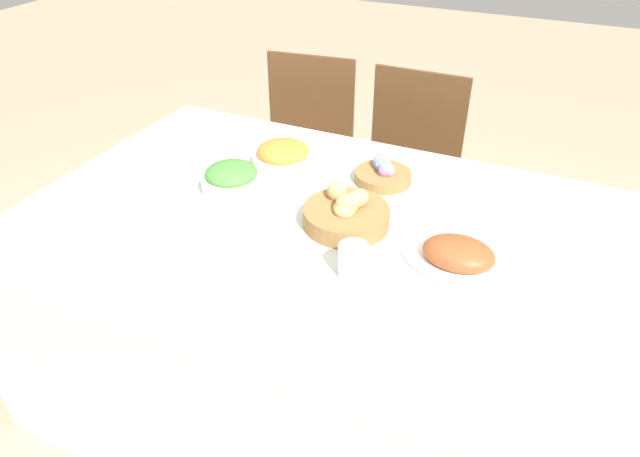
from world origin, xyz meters
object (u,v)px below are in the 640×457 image
object	(u,v)px
chair_far_center	(406,171)
ham_platter	(458,255)
green_salad_bowl	(232,179)
fork	(189,276)
chair_far_left	(303,150)
spoon	(308,314)
bread_basket	(346,213)
carrot_bowl	(283,156)
egg_basket	(383,174)
drinking_cup	(353,261)
dinner_plate	(241,292)
butter_dish	(194,225)
knife	(297,311)

from	to	relation	value
chair_far_center	ham_platter	xyz separation A→B (m)	(0.42, -0.94, 0.30)
green_salad_bowl	fork	xyz separation A→B (m)	(0.13, -0.43, -0.04)
chair_far_left	spoon	world-z (taller)	chair_far_left
bread_basket	green_salad_bowl	bearing A→B (deg)	175.83
carrot_bowl	egg_basket	bearing A→B (deg)	8.98
egg_basket	drinking_cup	bearing A→B (deg)	-79.19
green_salad_bowl	dinner_plate	distance (m)	0.52
chair_far_left	chair_far_center	bearing A→B (deg)	-6.62
egg_basket	carrot_bowl	bearing A→B (deg)	-171.02
butter_dish	chair_far_center	bearing A→B (deg)	73.95
drinking_cup	fork	bearing A→B (deg)	-153.96
egg_basket	carrot_bowl	size ratio (longest dim) A/B	0.89
chair_far_center	fork	xyz separation A→B (m)	(-0.20, -1.29, 0.28)
ham_platter	fork	size ratio (longest dim) A/B	1.73
bread_basket	spoon	xyz separation A→B (m)	(0.07, -0.40, -0.04)
egg_basket	carrot_bowl	world-z (taller)	carrot_bowl
fork	drinking_cup	xyz separation A→B (m)	(0.38, 0.19, 0.04)
green_salad_bowl	drinking_cup	distance (m)	0.57
chair_far_center	green_salad_bowl	bearing A→B (deg)	-110.44
ham_platter	drinking_cup	bearing A→B (deg)	-145.10
dinner_plate	drinking_cup	bearing A→B (deg)	39.63
chair_far_center	bread_basket	distance (m)	0.95
chair_far_left	knife	xyz separation A→B (m)	(0.62, -1.29, 0.28)
carrot_bowl	butter_dish	world-z (taller)	carrot_bowl
knife	chair_far_center	bearing A→B (deg)	94.95
ham_platter	knife	size ratio (longest dim) A/B	1.73
fork	spoon	world-z (taller)	same
chair_far_left	egg_basket	world-z (taller)	chair_far_left
drinking_cup	dinner_plate	bearing A→B (deg)	-140.37
ham_platter	spoon	bearing A→B (deg)	-127.97
butter_dish	chair_far_left	bearing A→B (deg)	99.79
green_salad_bowl	drinking_cup	xyz separation A→B (m)	(0.51, -0.24, 0.00)
ham_platter	dinner_plate	distance (m)	0.58
chair_far_left	knife	world-z (taller)	chair_far_left
fork	butter_dish	xyz separation A→B (m)	(-0.12, 0.19, 0.01)
egg_basket	knife	distance (m)	0.69
chair_far_left	dinner_plate	distance (m)	1.40
ham_platter	butter_dish	distance (m)	0.75
ham_platter	knife	distance (m)	0.46
butter_dish	bread_basket	bearing A→B (deg)	28.02
butter_dish	ham_platter	bearing A→B (deg)	12.35
drinking_cup	spoon	bearing A→B (deg)	-101.75
ham_platter	butter_dish	size ratio (longest dim) A/B	2.78
green_salad_bowl	fork	distance (m)	0.45
chair_far_left	butter_dish	xyz separation A→B (m)	(0.19, -1.10, 0.29)
dinner_plate	fork	bearing A→B (deg)	180.00
ham_platter	fork	distance (m)	0.71
carrot_bowl	drinking_cup	bearing A→B (deg)	-45.71
ham_platter	drinking_cup	xyz separation A→B (m)	(-0.24, -0.16, 0.02)
green_salad_bowl	knife	bearing A→B (deg)	-43.85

